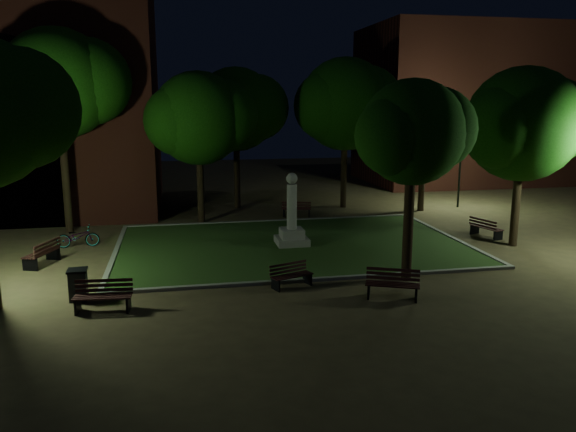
% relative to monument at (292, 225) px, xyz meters
% --- Properties ---
extents(ground, '(80.00, 80.00, 0.00)m').
position_rel_monument_xyz_m(ground, '(0.00, -2.00, -0.96)').
color(ground, '#4C3F26').
extents(lawn, '(15.00, 10.00, 0.08)m').
position_rel_monument_xyz_m(lawn, '(0.00, 0.00, -0.92)').
color(lawn, '#284719').
rests_on(lawn, ground).
extents(lawn_kerb, '(15.40, 10.40, 0.12)m').
position_rel_monument_xyz_m(lawn_kerb, '(0.00, 0.00, -0.90)').
color(lawn_kerb, slate).
rests_on(lawn_kerb, ground).
extents(monument, '(1.40, 1.40, 3.20)m').
position_rel_monument_xyz_m(monument, '(0.00, 0.00, 0.00)').
color(monument, gray).
rests_on(monument, lawn).
extents(building_far, '(16.00, 10.00, 12.00)m').
position_rel_monument_xyz_m(building_far, '(18.00, 18.00, 5.04)').
color(building_far, '#572218').
rests_on(building_far, ground).
extents(tree_north_wl, '(5.88, 4.80, 7.88)m').
position_rel_monument_xyz_m(tree_north_wl, '(-3.62, 5.72, 4.52)').
color(tree_north_wl, black).
rests_on(tree_north_wl, ground).
extents(tree_north_er, '(6.67, 5.45, 8.89)m').
position_rel_monument_xyz_m(tree_north_er, '(5.08, 8.50, 5.21)').
color(tree_north_er, black).
rests_on(tree_north_er, ground).
extents(tree_ne, '(4.60, 3.75, 6.57)m').
position_rel_monument_xyz_m(tree_ne, '(9.20, 6.54, 3.73)').
color(tree_ne, black).
rests_on(tree_ne, ground).
extents(tree_east, '(6.04, 4.93, 7.84)m').
position_rel_monument_xyz_m(tree_east, '(9.83, -1.91, 4.41)').
color(tree_east, black).
rests_on(tree_east, ground).
extents(tree_se, '(4.50, 3.67, 7.13)m').
position_rel_monument_xyz_m(tree_se, '(3.15, -5.59, 4.33)').
color(tree_se, black).
rests_on(tree_se, ground).
extents(tree_nw, '(6.35, 5.19, 9.75)m').
position_rel_monument_xyz_m(tree_nw, '(-10.10, 4.74, 6.19)').
color(tree_nw, black).
rests_on(tree_nw, ground).
extents(tree_far_north, '(6.00, 4.89, 8.32)m').
position_rel_monument_xyz_m(tree_far_north, '(-1.28, 9.53, 4.91)').
color(tree_far_north, black).
rests_on(tree_far_north, ground).
extents(lamppost_nw, '(1.18, 0.28, 4.74)m').
position_rel_monument_xyz_m(lamppost_nw, '(-12.25, 6.59, 2.33)').
color(lamppost_nw, black).
rests_on(lamppost_nw, ground).
extents(lamppost_ne, '(1.18, 0.28, 4.22)m').
position_rel_monument_xyz_m(lamppost_ne, '(11.81, 7.15, 2.02)').
color(lamppost_ne, black).
rests_on(lamppost_ne, ground).
extents(bench_near_left, '(1.58, 1.02, 0.82)m').
position_rel_monument_xyz_m(bench_near_left, '(-1.17, -5.51, -0.57)').
color(bench_near_left, black).
rests_on(bench_near_left, ground).
extents(bench_near_right, '(1.84, 1.24, 0.95)m').
position_rel_monument_xyz_m(bench_near_right, '(1.86, -7.29, -0.51)').
color(bench_near_right, black).
rests_on(bench_near_right, ground).
extents(bench_west_near, '(1.79, 0.76, 0.95)m').
position_rel_monument_xyz_m(bench_west_near, '(-7.29, -6.64, -0.51)').
color(bench_west_near, black).
rests_on(bench_west_near, ground).
extents(bench_left_side, '(1.20, 1.89, 0.98)m').
position_rel_monument_xyz_m(bench_left_side, '(-10.20, -1.05, -0.50)').
color(bench_left_side, black).
rests_on(bench_left_side, ground).
extents(bench_right_side, '(1.02, 1.74, 0.90)m').
position_rel_monument_xyz_m(bench_right_side, '(9.34, -0.21, -0.53)').
color(bench_right_side, black).
rests_on(bench_right_side, ground).
extents(bench_far_side, '(1.70, 0.95, 0.89)m').
position_rel_monument_xyz_m(bench_far_side, '(1.56, 6.24, -0.54)').
color(bench_far_side, black).
rests_on(bench_far_side, ground).
extents(trash_bin, '(0.62, 0.62, 1.04)m').
position_rel_monument_xyz_m(trash_bin, '(-8.20, -5.49, -0.43)').
color(trash_bin, black).
rests_on(trash_bin, ground).
extents(bicycle, '(1.87, 0.77, 0.96)m').
position_rel_monument_xyz_m(bicycle, '(-9.32, 1.61, -0.48)').
color(bicycle, black).
rests_on(bicycle, ground).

